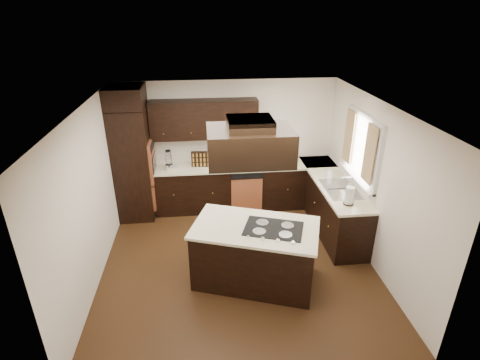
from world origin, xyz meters
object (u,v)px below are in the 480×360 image
(oven_column, at_px, (133,164))
(spice_rack, at_px, (201,159))
(range_hood, at_px, (250,145))
(island, at_px, (255,255))

(oven_column, relative_size, spice_rack, 6.04)
(range_hood, bearing_deg, spice_rack, 104.95)
(island, distance_m, range_hood, 1.72)
(island, height_order, spice_rack, spice_rack)
(oven_column, xyz_separation_m, island, (1.98, -2.18, -0.62))
(island, bearing_deg, spice_rack, 126.97)
(oven_column, distance_m, island, 3.01)
(oven_column, height_order, island, oven_column)
(spice_rack, bearing_deg, island, -66.14)
(island, bearing_deg, oven_column, 151.40)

